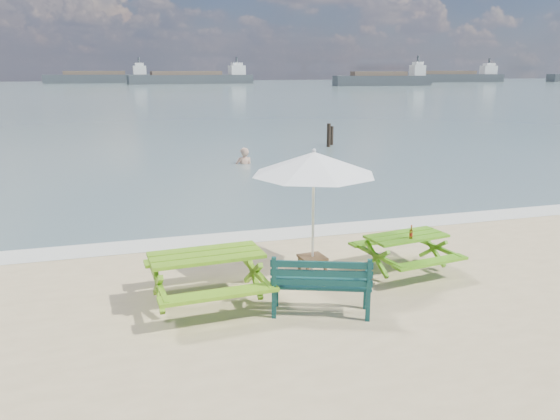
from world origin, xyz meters
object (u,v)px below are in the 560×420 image
object	(u,v)px
park_bench	(321,296)
picnic_table_left	(207,279)
patio_umbrella	(314,163)
side_table	(312,263)
picnic_table_right	(405,254)
swimmer	(244,171)
beer_bottle	(411,234)

from	to	relation	value
park_bench	picnic_table_left	bearing A→B (deg)	151.74
patio_umbrella	side_table	bearing A→B (deg)	93.58
side_table	patio_umbrella	distance (m)	1.87
picnic_table_left	side_table	xyz separation A→B (m)	(2.08, 0.85, -0.25)
picnic_table_right	side_table	xyz separation A→B (m)	(-1.65, 0.48, -0.18)
side_table	swimmer	bearing A→B (deg)	83.23
beer_bottle	picnic_table_left	bearing A→B (deg)	-177.55
picnic_table_right	side_table	distance (m)	1.73
swimmer	side_table	bearing A→B (deg)	-96.77
picnic_table_left	beer_bottle	bearing A→B (deg)	2.45
swimmer	picnic_table_left	bearing A→B (deg)	-105.36
side_table	patio_umbrella	world-z (taller)	patio_umbrella
picnic_table_right	patio_umbrella	world-z (taller)	patio_umbrella
picnic_table_left	picnic_table_right	distance (m)	3.75
side_table	beer_bottle	distance (m)	1.86
picnic_table_right	beer_bottle	size ratio (longest dim) A/B	7.55
picnic_table_left	swimmer	bearing A→B (deg)	74.64
patio_umbrella	swimmer	world-z (taller)	patio_umbrella
beer_bottle	park_bench	bearing A→B (deg)	-153.98
side_table	patio_umbrella	bearing A→B (deg)	-86.42
park_bench	beer_bottle	size ratio (longest dim) A/B	6.48
park_bench	side_table	world-z (taller)	park_bench
park_bench	patio_umbrella	size ratio (longest dim) A/B	0.64
patio_umbrella	beer_bottle	distance (m)	2.15
picnic_table_right	park_bench	distance (m)	2.46
park_bench	patio_umbrella	distance (m)	2.49
beer_bottle	patio_umbrella	bearing A→B (deg)	156.74
park_bench	side_table	distance (m)	1.78
park_bench	beer_bottle	xyz separation A→B (m)	(2.09, 1.02, 0.50)
picnic_table_left	swimmer	distance (m)	13.20
patio_umbrella	beer_bottle	size ratio (longest dim) A/B	10.10
park_bench	swimmer	world-z (taller)	park_bench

